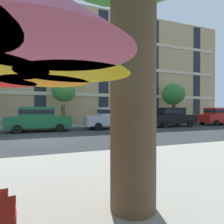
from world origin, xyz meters
TOP-DOWN VIEW (x-y plane):
  - ground_plane at (0.00, 0.00)m, footprint 120.00×120.00m
  - sidewalk_far at (0.00, 6.80)m, footprint 56.00×3.60m
  - apartment_building at (0.00, 14.99)m, footprint 45.99×12.08m
  - sedan_green at (-0.01, 3.70)m, footprint 4.40×1.98m
  - sedan_silver at (5.65, 3.70)m, footprint 4.40×1.98m
  - sedan_black at (11.57, 3.70)m, footprint 4.40×1.98m
  - sedan_red at (17.52, 3.70)m, footprint 4.40×1.98m
  - street_tree_middle at (2.09, 7.06)m, footprint 2.14×2.31m
  - street_tree_right at (14.19, 6.66)m, footprint 2.87×2.55m

SIDE VIEW (x-z plane):
  - ground_plane at x=0.00m, z-range 0.00..0.00m
  - sidewalk_far at x=0.00m, z-range 0.00..0.12m
  - sedan_green at x=-0.01m, z-range 0.06..1.84m
  - sedan_silver at x=5.65m, z-range 0.06..1.84m
  - sedan_black at x=11.57m, z-range 0.06..1.84m
  - sedan_red at x=17.52m, z-range 0.06..1.84m
  - street_tree_middle at x=2.09m, z-range 1.07..5.51m
  - street_tree_right at x=14.19m, z-range 1.06..5.55m
  - apartment_building at x=0.00m, z-range 0.00..12.80m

